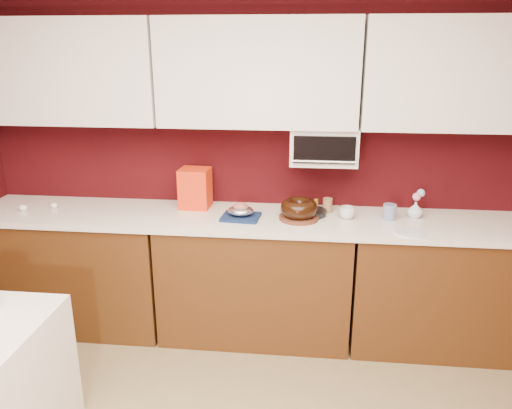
{
  "coord_description": "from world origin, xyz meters",
  "views": [
    {
      "loc": [
        0.35,
        -1.27,
        2.03
      ],
      "look_at": [
        0.01,
        1.84,
        1.02
      ],
      "focal_mm": 35.0,
      "sensor_mm": 36.0,
      "label": 1
    }
  ],
  "objects_px": {
    "foil_ham_nest": "(241,211)",
    "pandoro_box": "(195,188)",
    "blue_jar": "(389,212)",
    "toaster_oven": "(324,145)",
    "bundt_cake": "(299,208)",
    "coffee_mug": "(347,212)",
    "flower_vase": "(415,209)"
  },
  "relations": [
    {
      "from": "toaster_oven",
      "to": "coffee_mug",
      "type": "height_order",
      "value": "toaster_oven"
    },
    {
      "from": "toaster_oven",
      "to": "blue_jar",
      "type": "xyz_separation_m",
      "value": [
        0.45,
        -0.12,
        -0.42
      ]
    },
    {
      "from": "toaster_oven",
      "to": "foil_ham_nest",
      "type": "relative_size",
      "value": 2.55
    },
    {
      "from": "bundt_cake",
      "to": "pandoro_box",
      "type": "bearing_deg",
      "value": 166.13
    },
    {
      "from": "foil_ham_nest",
      "to": "blue_jar",
      "type": "bearing_deg",
      "value": 4.99
    },
    {
      "from": "toaster_oven",
      "to": "pandoro_box",
      "type": "relative_size",
      "value": 1.57
    },
    {
      "from": "toaster_oven",
      "to": "foil_ham_nest",
      "type": "distance_m",
      "value": 0.72
    },
    {
      "from": "toaster_oven",
      "to": "coffee_mug",
      "type": "relative_size",
      "value": 4.51
    },
    {
      "from": "pandoro_box",
      "to": "blue_jar",
      "type": "bearing_deg",
      "value": -2.56
    },
    {
      "from": "foil_ham_nest",
      "to": "coffee_mug",
      "type": "bearing_deg",
      "value": 5.84
    },
    {
      "from": "toaster_oven",
      "to": "coffee_mug",
      "type": "xyz_separation_m",
      "value": [
        0.17,
        -0.14,
        -0.43
      ]
    },
    {
      "from": "bundt_cake",
      "to": "foil_ham_nest",
      "type": "distance_m",
      "value": 0.39
    },
    {
      "from": "toaster_oven",
      "to": "flower_vase",
      "type": "height_order",
      "value": "toaster_oven"
    },
    {
      "from": "bundt_cake",
      "to": "coffee_mug",
      "type": "xyz_separation_m",
      "value": [
        0.32,
        0.05,
        -0.03
      ]
    },
    {
      "from": "bundt_cake",
      "to": "pandoro_box",
      "type": "distance_m",
      "value": 0.78
    },
    {
      "from": "bundt_cake",
      "to": "pandoro_box",
      "type": "relative_size",
      "value": 0.88
    },
    {
      "from": "flower_vase",
      "to": "bundt_cake",
      "type": "bearing_deg",
      "value": -171.0
    },
    {
      "from": "bundt_cake",
      "to": "coffee_mug",
      "type": "bearing_deg",
      "value": 9.2
    },
    {
      "from": "toaster_oven",
      "to": "pandoro_box",
      "type": "height_order",
      "value": "toaster_oven"
    },
    {
      "from": "foil_ham_nest",
      "to": "flower_vase",
      "type": "xyz_separation_m",
      "value": [
        1.18,
        0.15,
        0.01
      ]
    },
    {
      "from": "foil_ham_nest",
      "to": "pandoro_box",
      "type": "distance_m",
      "value": 0.42
    },
    {
      "from": "blue_jar",
      "to": "bundt_cake",
      "type": "bearing_deg",
      "value": -173.75
    },
    {
      "from": "bundt_cake",
      "to": "coffee_mug",
      "type": "distance_m",
      "value": 0.33
    },
    {
      "from": "bundt_cake",
      "to": "blue_jar",
      "type": "height_order",
      "value": "bundt_cake"
    },
    {
      "from": "flower_vase",
      "to": "blue_jar",
      "type": "bearing_deg",
      "value": -162.07
    },
    {
      "from": "toaster_oven",
      "to": "pandoro_box",
      "type": "xyz_separation_m",
      "value": [
        -0.9,
        -0.0,
        -0.33
      ]
    },
    {
      "from": "pandoro_box",
      "to": "toaster_oven",
      "type": "bearing_deg",
      "value": 2.67
    },
    {
      "from": "pandoro_box",
      "to": "flower_vase",
      "type": "height_order",
      "value": "pandoro_box"
    },
    {
      "from": "bundt_cake",
      "to": "foil_ham_nest",
      "type": "bearing_deg",
      "value": -176.96
    },
    {
      "from": "blue_jar",
      "to": "flower_vase",
      "type": "relative_size",
      "value": 0.84
    },
    {
      "from": "pandoro_box",
      "to": "coffee_mug",
      "type": "relative_size",
      "value": 2.87
    },
    {
      "from": "toaster_oven",
      "to": "blue_jar",
      "type": "height_order",
      "value": "toaster_oven"
    }
  ]
}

